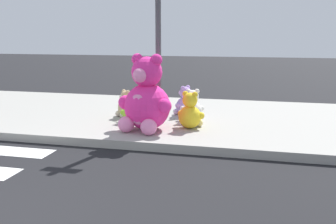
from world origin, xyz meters
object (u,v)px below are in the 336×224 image
(sign_pole, at_px, (158,36))
(plush_lime, at_px, (130,111))
(plush_lavender, at_px, (185,103))
(plush_pink_large, at_px, (146,100))
(plush_teal, at_px, (149,104))
(plush_tan, at_px, (125,106))
(plush_white, at_px, (192,108))
(plush_yellow, at_px, (190,113))

(sign_pole, distance_m, plush_lime, 1.61)
(plush_lime, relative_size, plush_lavender, 0.79)
(plush_pink_large, distance_m, plush_lavender, 1.53)
(plush_teal, bearing_deg, plush_tan, -135.10)
(plush_pink_large, distance_m, plush_tan, 1.29)
(plush_pink_large, height_order, plush_white, plush_pink_large)
(sign_pole, bearing_deg, plush_yellow, -21.09)
(plush_lavender, xyz_separation_m, plush_yellow, (0.32, -1.11, 0.02))
(plush_lime, bearing_deg, plush_pink_large, -47.10)
(plush_lavender, height_order, plush_yellow, plush_yellow)
(plush_lavender, distance_m, plush_yellow, 1.15)
(sign_pole, xyz_separation_m, plush_lime, (-0.60, -0.04, -1.49))
(plush_tan, height_order, plush_lime, plush_tan)
(sign_pole, height_order, plush_pink_large, sign_pole)
(plush_pink_large, xyz_separation_m, plush_teal, (-0.35, 1.39, -0.36))
(plush_lavender, height_order, plush_white, plush_white)
(plush_white, bearing_deg, plush_lavender, 118.30)
(plush_lime, distance_m, plush_teal, 0.85)
(plush_yellow, bearing_deg, plush_pink_large, -156.94)
(plush_yellow, bearing_deg, plush_tan, 156.64)
(plush_pink_large, bearing_deg, plush_teal, 104.24)
(sign_pole, bearing_deg, plush_lavender, 66.49)
(sign_pole, height_order, plush_tan, sign_pole)
(plush_pink_large, height_order, plush_lavender, plush_pink_large)
(plush_teal, relative_size, plush_yellow, 0.73)
(plush_lavender, distance_m, plush_teal, 0.81)
(plush_tan, distance_m, plush_white, 1.46)
(plush_lime, height_order, plush_white, plush_white)
(plush_teal, relative_size, plush_white, 0.78)
(plush_pink_large, distance_m, plush_white, 1.23)
(plush_tan, relative_size, plush_lime, 1.12)
(plush_pink_large, relative_size, plush_lavender, 2.14)
(sign_pole, relative_size, plush_teal, 6.29)
(plush_lavender, bearing_deg, sign_pole, -113.51)
(plush_tan, bearing_deg, plush_lime, -60.33)
(plush_tan, relative_size, plush_yellow, 0.83)
(plush_pink_large, height_order, plush_yellow, plush_pink_large)
(sign_pole, bearing_deg, plush_lime, -176.51)
(plush_pink_large, relative_size, plush_teal, 2.75)
(plush_teal, bearing_deg, plush_lavender, 2.83)
(plush_tan, height_order, plush_white, plush_white)
(plush_teal, distance_m, plush_white, 1.13)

